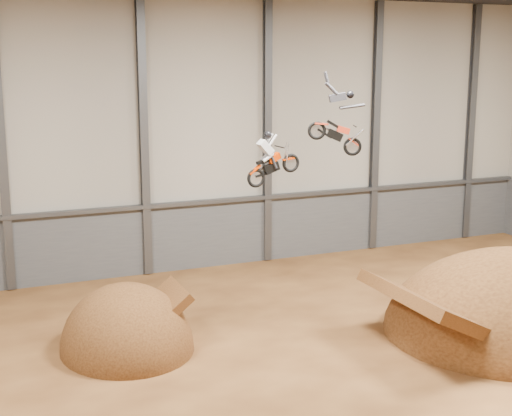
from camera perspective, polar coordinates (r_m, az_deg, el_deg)
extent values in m
plane|color=#533016|center=(25.42, 7.51, -13.42)|extent=(40.00, 40.00, 0.00)
cube|color=#AFA89B|center=(36.92, -3.99, 5.85)|extent=(40.00, 0.10, 14.00)
cube|color=#54575C|center=(37.73, -3.83, -2.12)|extent=(39.80, 0.18, 3.50)
cube|color=#47494F|center=(37.20, -3.79, 0.52)|extent=(39.80, 0.35, 0.20)
cube|color=#47494F|center=(34.84, -19.70, 4.84)|extent=(0.40, 0.36, 13.90)
cube|color=#47494F|center=(35.81, -8.97, 5.55)|extent=(0.40, 0.36, 13.90)
cube|color=#47494F|center=(37.93, 0.91, 6.03)|extent=(0.40, 0.36, 13.90)
cube|color=#47494F|center=(41.05, 9.52, 6.30)|extent=(0.40, 0.36, 13.90)
cube|color=#47494F|center=(44.94, 16.79, 6.42)|extent=(0.40, 0.36, 13.90)
ellipsoid|color=#422410|center=(28.09, -10.25, -10.99)|extent=(5.00, 5.77, 5.00)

